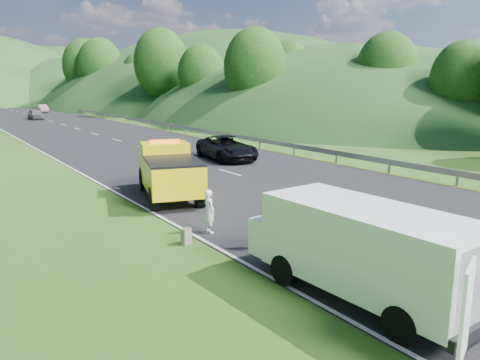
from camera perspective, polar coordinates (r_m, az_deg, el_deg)
ground at (r=16.48m, az=9.12°, el=-5.72°), size 320.00×320.00×0.00m
road_surface at (r=53.41m, az=-19.21°, el=5.91°), size 14.00×200.00×0.02m
guardrail at (r=67.44m, az=-16.05°, el=7.21°), size 0.06×140.00×1.52m
tree_line_right at (r=79.13m, az=-8.99°, el=8.14°), size 14.00×140.00×14.00m
tow_truck at (r=20.33m, az=-8.68°, el=1.08°), size 3.59×5.97×2.42m
white_van at (r=11.10m, az=14.63°, el=-7.91°), size 3.42×6.34×2.22m
woman at (r=15.73m, az=-3.74°, el=-6.45°), size 0.43×0.56×1.46m
child at (r=14.21m, az=1.93°, el=-8.47°), size 0.54×0.48×0.91m
worker at (r=11.66m, az=22.92°, el=-14.17°), size 1.41×1.16×1.90m
suitcase at (r=14.65m, az=-6.60°, el=-6.83°), size 0.37×0.28×0.52m
spare_tire at (r=12.70m, az=22.62°, el=-11.96°), size 0.72×0.72×0.20m
passing_suv at (r=30.38m, az=-1.62°, el=2.51°), size 3.29×5.75×1.51m
dist_car_a at (r=68.91m, az=-23.61°, el=6.77°), size 1.59×3.95×1.35m
dist_car_b at (r=84.58m, az=-22.92°, el=7.59°), size 1.35×3.87×1.28m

